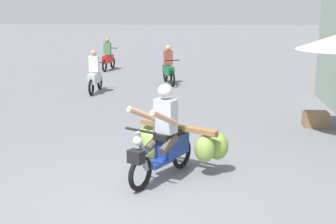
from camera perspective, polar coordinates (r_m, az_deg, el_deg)
The scene contains 6 objects.
ground_plane at distance 6.82m, azimuth -5.05°, elevation -11.10°, with size 120.00×120.00×0.00m, color slate.
motorbike_main_loaded at distance 7.84m, azimuth 0.03°, elevation -3.70°, with size 1.73×2.04×1.58m.
motorbike_distant_ahead_left at distance 16.51m, azimuth 0.06°, elevation 5.52°, with size 0.71×1.56×1.40m.
motorbike_distant_ahead_right at distance 20.18m, azimuth -7.56°, elevation 6.83°, with size 0.50×1.62×1.40m.
motorbike_distant_far_ahead at distance 14.99m, azimuth -9.19°, elevation 4.55°, with size 0.50×1.62×1.40m.
produce_crate at distance 11.27m, azimuth 18.02°, elevation -0.86°, with size 0.56×0.40×0.36m, color olive.
Camera 1 is at (1.17, -6.10, 2.82)m, focal length 48.51 mm.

